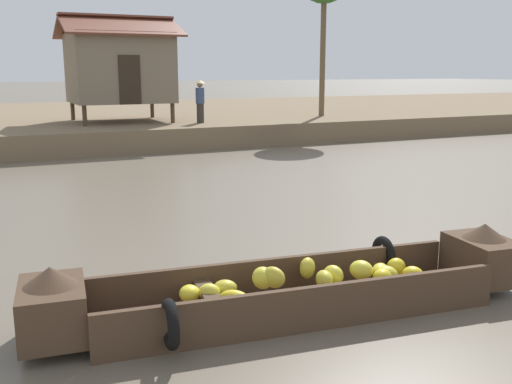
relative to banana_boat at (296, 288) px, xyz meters
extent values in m
plane|color=#665B4C|center=(-1.28, 4.27, -0.30)|extent=(300.00, 300.00, 0.00)
cube|color=#756047|center=(-1.28, 23.90, 0.12)|extent=(160.00, 20.00, 0.83)
cube|color=#473323|center=(-0.03, 0.00, -0.24)|extent=(4.84, 1.68, 0.12)
cube|color=#473323|center=(0.03, 0.52, 0.02)|extent=(4.71, 0.63, 0.40)
cube|color=#473323|center=(-0.09, -0.52, 0.02)|extent=(4.71, 0.63, 0.40)
cube|color=#473323|center=(2.65, -0.31, 0.10)|extent=(0.77, 1.04, 0.55)
cone|color=#473323|center=(2.65, -0.31, 0.47)|extent=(0.62, 0.62, 0.20)
cube|color=#473323|center=(-2.71, 0.32, 0.10)|extent=(0.77, 1.04, 0.55)
cone|color=#473323|center=(-2.71, 0.32, 0.47)|extent=(0.62, 0.62, 0.20)
cube|color=#473323|center=(-1.03, 0.12, 0.04)|extent=(0.32, 1.04, 0.05)
torus|color=black|center=(1.62, 0.46, 0.06)|extent=(0.18, 0.53, 0.52)
torus|color=black|center=(-1.68, -0.46, 0.06)|extent=(0.18, 0.53, 0.52)
ellipsoid|color=yellow|center=(1.54, 0.08, 0.01)|extent=(0.29, 0.25, 0.25)
ellipsoid|color=yellow|center=(1.06, -0.27, 0.06)|extent=(0.33, 0.33, 0.21)
ellipsoid|color=gold|center=(-0.79, 0.28, 0.05)|extent=(0.35, 0.33, 0.18)
ellipsoid|color=yellow|center=(-1.02, 0.20, 0.05)|extent=(0.32, 0.30, 0.21)
ellipsoid|color=yellow|center=(0.88, -0.07, 0.12)|extent=(0.37, 0.38, 0.24)
ellipsoid|color=yellow|center=(-0.84, -0.10, 0.06)|extent=(0.38, 0.36, 0.18)
ellipsoid|color=yellow|center=(1.53, -0.26, 0.03)|extent=(0.35, 0.34, 0.20)
ellipsoid|color=gold|center=(0.31, 0.26, 0.13)|extent=(0.31, 0.31, 0.27)
ellipsoid|color=yellow|center=(-0.37, 0.15, 0.14)|extent=(0.29, 0.31, 0.26)
ellipsoid|color=yellow|center=(-1.22, 0.32, 0.02)|extent=(0.29, 0.31, 0.20)
ellipsoid|color=yellow|center=(1.16, -0.09, 0.07)|extent=(0.35, 0.36, 0.20)
ellipsoid|color=gold|center=(-0.28, 0.04, 0.17)|extent=(0.32, 0.36, 0.25)
ellipsoid|color=gold|center=(0.30, -0.14, 0.11)|extent=(0.26, 0.32, 0.22)
ellipsoid|color=yellow|center=(1.16, -0.20, 0.05)|extent=(0.38, 0.37, 0.24)
ellipsoid|color=yellow|center=(0.49, -0.05, 0.11)|extent=(0.27, 0.32, 0.24)
ellipsoid|color=yellow|center=(0.41, -0.38, 0.05)|extent=(0.31, 0.31, 0.18)
cylinder|color=#4C3826|center=(0.22, 16.30, 0.92)|extent=(0.16, 0.16, 0.76)
cylinder|color=#4C3826|center=(3.55, 16.30, 0.92)|extent=(0.16, 0.16, 0.76)
cylinder|color=#4C3826|center=(0.22, 19.28, 0.92)|extent=(0.16, 0.16, 0.76)
cylinder|color=#4C3826|center=(3.55, 19.28, 0.92)|extent=(0.16, 0.16, 0.76)
cube|color=#7A6B56|center=(1.88, 17.79, 2.63)|extent=(3.74, 3.38, 2.66)
cube|color=#2D2319|center=(1.88, 16.08, 2.20)|extent=(0.80, 0.04, 1.80)
cube|color=brown|center=(1.88, 16.94, 4.21)|extent=(4.44, 2.18, 0.88)
cube|color=brown|center=(1.88, 18.63, 4.21)|extent=(4.44, 2.18, 0.88)
cylinder|color=brown|center=(10.65, 16.86, 3.36)|extent=(0.24, 0.24, 5.64)
cylinder|color=#332D28|center=(4.52, 15.82, 0.91)|extent=(0.28, 0.28, 0.75)
cylinder|color=#384C70|center=(4.52, 15.82, 1.58)|extent=(0.34, 0.34, 0.60)
sphere|color=#9E7556|center=(4.52, 15.82, 2.00)|extent=(0.22, 0.22, 0.22)
cone|color=tan|center=(4.52, 15.82, 2.12)|extent=(0.44, 0.44, 0.14)
camera|label=1|loc=(-3.21, -5.71, 2.54)|focal=40.87mm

